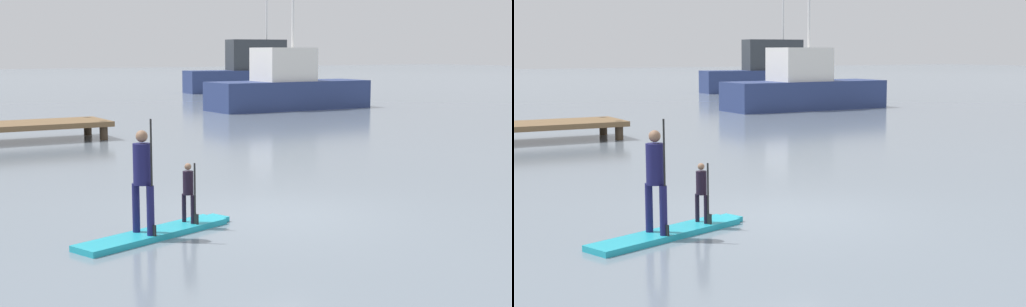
# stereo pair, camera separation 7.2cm
# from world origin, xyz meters

# --- Properties ---
(ground_plane) EXTENTS (240.00, 240.00, 0.00)m
(ground_plane) POSITION_xyz_m (0.00, 0.00, 0.00)
(ground_plane) COLOR slate
(paddleboard_near) EXTENTS (3.09, 1.51, 0.10)m
(paddleboard_near) POSITION_xyz_m (-2.46, -0.20, 0.05)
(paddleboard_near) COLOR #1E9EB2
(paddleboard_near) RESTS_ON ground
(paddler_adult) EXTENTS (0.38, 0.51, 1.89)m
(paddler_adult) POSITION_xyz_m (-2.73, -0.31, 1.07)
(paddler_adult) COLOR #19194C
(paddler_adult) RESTS_ON paddleboard_near
(paddler_child_solo) EXTENTS (0.23, 0.36, 1.06)m
(paddler_child_solo) POSITION_xyz_m (-1.76, 0.02, 0.68)
(paddler_child_solo) COLOR black
(paddler_child_solo) RESTS_ON paddleboard_near
(fishing_boat_green_midground) EXTENTS (8.80, 2.77, 6.79)m
(fishing_boat_green_midground) POSITION_xyz_m (14.38, 21.52, 1.13)
(fishing_boat_green_midground) COLOR navy
(fishing_boat_green_midground) RESTS_ON ground
(motor_boat_small_navy) EXTENTS (9.28, 3.33, 9.43)m
(motor_boat_small_navy) POSITION_xyz_m (21.02, 36.99, 1.48)
(motor_boat_small_navy) COLOR navy
(motor_boat_small_navy) RESTS_ON ground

